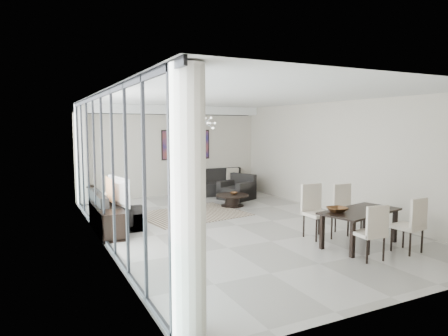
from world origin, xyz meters
TOP-DOWN VIEW (x-y plane):
  - room_shell at (0.46, 0.00)m, footprint 6.00×9.00m
  - window_wall at (-2.86, 0.00)m, footprint 0.37×8.95m
  - soffit at (0.00, 4.30)m, footprint 5.98×0.40m
  - painting at (0.50, 4.47)m, footprint 1.68×0.04m
  - chandelier at (0.30, 2.50)m, footprint 0.66×0.66m
  - rug at (-0.49, 1.51)m, footprint 2.84×2.34m
  - coffee_table at (0.94, 2.01)m, footprint 0.93×0.93m
  - bowl_coffee at (1.00, 2.02)m, footprint 0.26×0.26m
  - sofa_main at (1.35, 4.07)m, footprint 2.26×0.92m
  - loveseat at (-2.55, 1.18)m, footprint 0.88×1.56m
  - armchair at (1.59, 2.90)m, footprint 1.16×1.19m
  - side_table at (-2.65, 4.15)m, footprint 0.39×0.39m
  - tv_console at (-2.76, 0.72)m, footprint 0.50×1.79m
  - television at (-2.60, 0.73)m, footprint 0.32×1.08m
  - dining_table at (1.35, -2.41)m, footprint 1.77×1.16m
  - dining_chair_sw at (0.88, -3.16)m, footprint 0.48×0.48m
  - dining_chair_se at (1.83, -3.18)m, footprint 0.51×0.51m
  - dining_chair_nw at (0.96, -1.56)m, footprint 0.50×0.50m
  - dining_chair_ne at (1.79, -1.55)m, footprint 0.48×0.48m
  - bowl_dining at (0.85, -2.33)m, footprint 0.38×0.38m

SIDE VIEW (x-z plane):
  - rug at x=-0.49m, z-range 0.00..0.01m
  - coffee_table at x=0.94m, z-range 0.02..0.35m
  - armchair at x=1.59m, z-range -0.12..0.65m
  - loveseat at x=-2.55m, z-range -0.13..0.65m
  - sofa_main at x=1.35m, z-range -0.13..0.69m
  - tv_console at x=-2.76m, z-range 0.00..0.56m
  - bowl_coffee at x=1.00m, z-range 0.33..0.39m
  - side_table at x=-2.65m, z-range 0.09..0.63m
  - dining_chair_sw at x=0.88m, z-range 0.07..1.03m
  - dining_chair_se at x=1.83m, z-range 0.08..1.08m
  - dining_table at x=1.35m, z-range 0.25..0.93m
  - dining_chair_ne at x=1.79m, z-range 0.08..1.11m
  - dining_chair_nw at x=0.96m, z-range 0.08..1.17m
  - bowl_dining at x=0.85m, z-range 0.68..0.77m
  - television at x=-2.60m, z-range 0.56..1.18m
  - room_shell at x=0.46m, z-range 0.00..2.90m
  - window_wall at x=-2.86m, z-range 0.02..2.92m
  - painting at x=0.50m, z-range 1.16..2.14m
  - chandelier at x=0.30m, z-range 2.00..2.71m
  - soffit at x=0.00m, z-range 2.64..2.90m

